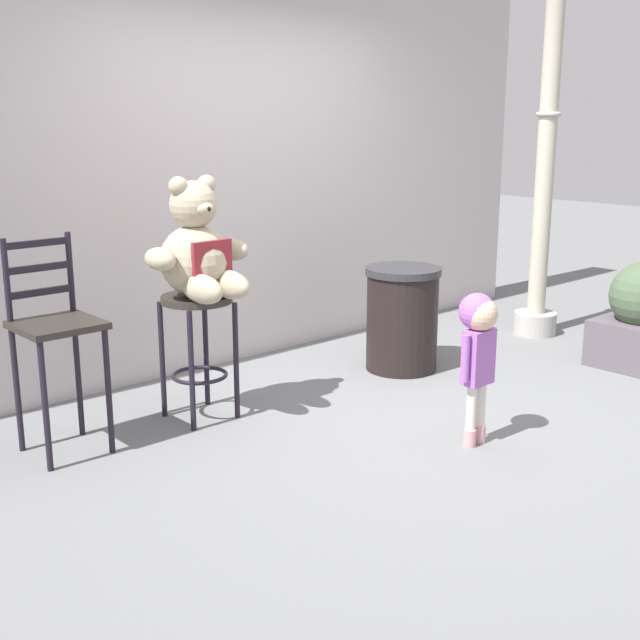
% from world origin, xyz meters
% --- Properties ---
extents(ground_plane, '(24.00, 24.00, 0.00)m').
position_xyz_m(ground_plane, '(0.00, 0.00, 0.00)').
color(ground_plane, slate).
extents(building_wall, '(6.19, 0.30, 3.17)m').
position_xyz_m(building_wall, '(0.00, 1.80, 1.58)').
color(building_wall, '#BEB6B6').
rests_on(building_wall, ground_plane).
extents(bar_stool_with_teddy, '(0.41, 0.41, 0.74)m').
position_xyz_m(bar_stool_with_teddy, '(-0.94, 0.84, 0.54)').
color(bar_stool_with_teddy, '#2A2621').
rests_on(bar_stool_with_teddy, ground_plane).
extents(teddy_bear, '(0.64, 0.57, 0.68)m').
position_xyz_m(teddy_bear, '(-0.94, 0.81, 1.00)').
color(teddy_bear, tan).
rests_on(teddy_bear, bar_stool_with_teddy).
extents(child_walking, '(0.27, 0.21, 0.84)m').
position_xyz_m(child_walking, '(-0.07, -0.51, 0.61)').
color(child_walking, '#C9939A').
rests_on(child_walking, ground_plane).
extents(trash_bin, '(0.53, 0.53, 0.73)m').
position_xyz_m(trash_bin, '(0.66, 0.68, 0.37)').
color(trash_bin, black).
rests_on(trash_bin, ground_plane).
extents(lamppost, '(0.34, 0.34, 3.05)m').
position_xyz_m(lamppost, '(2.19, 0.59, 1.22)').
color(lamppost, '#A6A49E').
rests_on(lamppost, ground_plane).
extents(bar_chair_empty, '(0.41, 0.41, 1.15)m').
position_xyz_m(bar_chair_empty, '(-1.77, 0.92, 0.65)').
color(bar_chair_empty, '#2A2621').
rests_on(bar_chair_empty, ground_plane).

